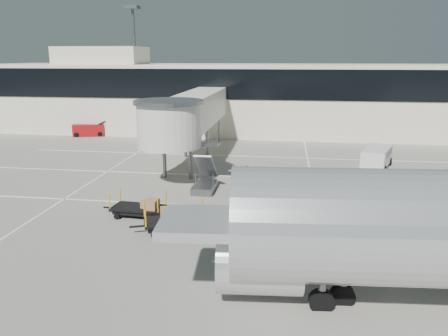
% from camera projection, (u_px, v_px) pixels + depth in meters
% --- Properties ---
extents(ground, '(140.00, 140.00, 0.00)m').
position_uv_depth(ground, '(213.00, 218.00, 24.76)').
color(ground, '#9D988C').
rests_on(ground, ground).
extents(lane_markings, '(40.00, 30.00, 0.02)m').
position_uv_depth(lane_markings, '(224.00, 175.00, 33.80)').
color(lane_markings, white).
rests_on(lane_markings, ground).
extents(terminal, '(64.00, 12.11, 15.20)m').
position_uv_depth(terminal, '(251.00, 97.00, 52.51)').
color(terminal, '#ECE4CB').
rests_on(terminal, ground).
extents(jet_bridge, '(5.70, 20.40, 6.03)m').
position_uv_depth(jet_bridge, '(189.00, 114.00, 36.00)').
color(jet_bridge, silver).
rests_on(jet_bridge, ground).
extents(baggage_tug, '(2.62, 1.94, 1.60)m').
position_uv_depth(baggage_tug, '(256.00, 183.00, 29.58)').
color(baggage_tug, maroon).
rests_on(baggage_tug, ground).
extents(suitcase_cart, '(3.50, 2.17, 1.35)m').
position_uv_depth(suitcase_cart, '(321.00, 184.00, 29.68)').
color(suitcase_cart, black).
rests_on(suitcase_cart, ground).
extents(box_cart_near, '(4.04, 2.65, 1.56)m').
position_uv_depth(box_cart_near, '(175.00, 221.00, 22.76)').
color(box_cart_near, black).
rests_on(box_cart_near, ground).
extents(box_cart_far, '(3.72, 1.71, 1.44)m').
position_uv_depth(box_cart_far, '(138.00, 207.00, 24.91)').
color(box_cart_far, black).
rests_on(box_cart_far, ground).
extents(ground_worker, '(0.67, 0.56, 1.56)m').
position_uv_depth(ground_worker, '(242.00, 218.00, 22.56)').
color(ground_worker, '#B9EB18').
rests_on(ground_worker, ground).
extents(minivan, '(3.22, 4.77, 1.68)m').
position_uv_depth(minivan, '(377.00, 156.00, 35.71)').
color(minivan, silver).
rests_on(minivan, ground).
extents(belt_loader, '(3.99, 2.42, 1.81)m').
position_uv_depth(belt_loader, '(89.00, 130.00, 50.12)').
color(belt_loader, maroon).
rests_on(belt_loader, ground).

